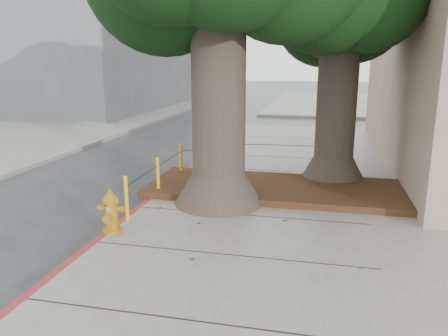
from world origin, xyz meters
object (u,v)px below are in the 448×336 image
object	(u,v)px
fire_hydrant	(111,211)
car_dark	(93,105)
car_silver	(403,112)
car_red	(430,117)

from	to	relation	value
fire_hydrant	car_dark	distance (m)	21.45
fire_hydrant	car_dark	xyz separation A→B (m)	(-10.66, 18.61, -0.00)
fire_hydrant	car_dark	bearing A→B (deg)	116.10
car_silver	car_red	bearing A→B (deg)	-132.37
car_dark	car_silver	bearing A→B (deg)	-7.40
fire_hydrant	car_silver	world-z (taller)	car_silver
car_silver	car_dark	bearing A→B (deg)	97.47
car_silver	car_red	size ratio (longest dim) A/B	1.11
car_silver	fire_hydrant	bearing A→B (deg)	163.80
car_silver	car_dark	xyz separation A→B (m)	(-18.89, 0.11, -0.05)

